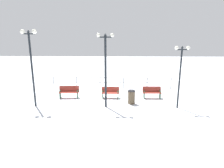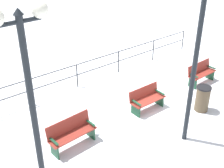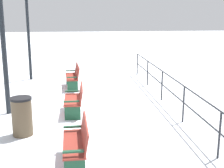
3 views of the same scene
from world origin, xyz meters
The scene contains 9 objects.
ground_plane centered at (0.00, 0.00, 0.00)m, with size 80.00×80.00×0.00m, color white.
bench_nearest centered at (-0.09, -3.36, 0.50)m, with size 0.62×1.63×0.96m.
bench_second centered at (-0.16, 0.00, 0.45)m, with size 0.58×1.42×0.88m.
bench_third centered at (-0.21, 3.35, 0.49)m, with size 0.53×1.49×0.93m.
lamppost_near centered at (1.93, -5.25, 3.65)m, with size 0.31×1.08×5.27m.
lamppost_middle centered at (1.93, -0.23, 3.17)m, with size 0.26×1.14×5.02m.
lamppost_far centered at (1.93, 4.75, 2.86)m, with size 0.25×0.97×4.22m.
waterfront_railing centered at (-3.25, 0.00, 0.73)m, with size 0.05×11.49×1.08m.
trash_bin centered at (1.19, 1.61, 0.51)m, with size 0.54×0.54×1.01m.
Camera 1 is at (14.16, 0.62, 4.55)m, focal length 29.52 mm.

